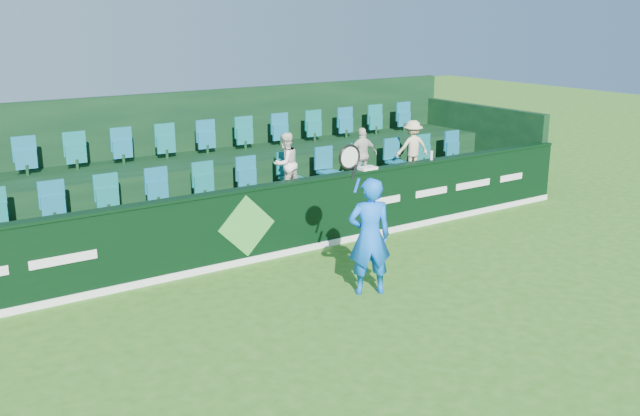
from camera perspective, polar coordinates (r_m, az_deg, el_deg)
ground at (r=9.62m, az=5.50°, el=-11.06°), size 60.00×60.00×0.00m
sponsor_hoarding at (r=12.49m, az=-6.11°, el=-1.43°), size 16.00×0.25×1.35m
stand_tier_front at (r=13.51m, az=-8.29°, el=-1.42°), size 16.00×2.00×0.80m
stand_tier_back at (r=15.12m, az=-11.48°, el=1.24°), size 16.00×1.80×1.30m
stand_rear at (r=15.40m, az=-12.24°, el=3.61°), size 16.00×4.10×2.60m
seat_row_front at (r=13.68m, az=-9.14°, el=1.80°), size 13.50×0.50×0.60m
seat_row_back at (r=15.20m, az=-12.11°, el=4.94°), size 13.50×0.50×0.60m
tennis_player at (r=11.02m, az=3.96°, el=-2.23°), size 1.11×0.68×2.49m
spectator_left at (r=13.99m, az=-2.76°, el=3.58°), size 0.67×0.57×1.22m
spectator_middle at (r=15.05m, az=3.42°, el=4.27°), size 0.71×0.38×1.15m
spectator_right at (r=15.91m, az=7.40°, el=4.85°), size 0.85×0.61×1.18m
towel at (r=13.74m, az=3.82°, el=3.20°), size 0.34×0.22×0.05m
drinks_bottle at (r=14.78m, az=8.91°, el=4.19°), size 0.06×0.06×0.19m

